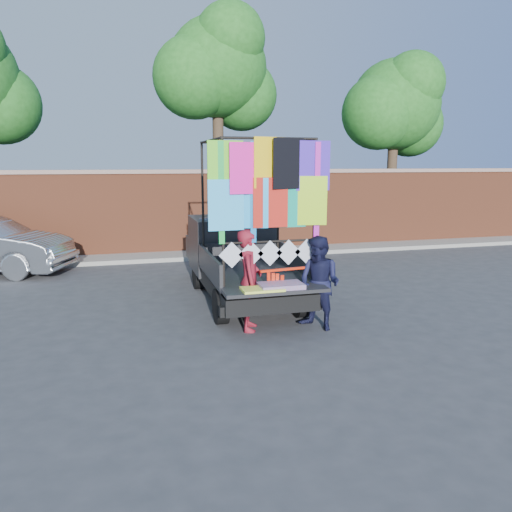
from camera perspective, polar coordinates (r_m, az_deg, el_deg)
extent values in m
plane|color=#38383A|center=(9.23, -0.51, -7.13)|extent=(90.00, 90.00, 0.00)
cube|color=brown|center=(15.74, -6.99, 4.85)|extent=(30.00, 0.35, 2.50)
cube|color=gray|center=(15.67, -7.10, 9.58)|extent=(30.00, 0.45, 0.12)
cube|color=gray|center=(15.22, -6.51, 0.13)|extent=(30.00, 1.20, 0.12)
sphere|color=#1F5D1A|center=(17.52, -27.21, 15.18)|extent=(2.40, 2.40, 2.40)
cylinder|color=#38281C|center=(17.01, -4.31, 10.31)|extent=(0.36, 0.36, 5.46)
sphere|color=#1F5D1A|center=(17.28, -4.46, 20.71)|extent=(3.20, 3.20, 3.20)
sphere|color=#1F5D1A|center=(17.74, -1.68, 17.93)|extent=(2.40, 2.40, 2.40)
sphere|color=#1F5D1A|center=(16.79, -7.09, 19.61)|extent=(2.60, 2.60, 2.60)
sphere|color=#1F5D1A|center=(16.92, -3.00, 23.65)|extent=(2.20, 2.20, 2.20)
cylinder|color=#38281C|center=(19.34, 15.21, 8.66)|extent=(0.36, 0.36, 4.55)
sphere|color=#1F5D1A|center=(19.44, 15.60, 16.34)|extent=(3.20, 3.20, 3.20)
sphere|color=#1F5D1A|center=(20.18, 17.18, 14.18)|extent=(2.40, 2.40, 2.40)
sphere|color=#1F5D1A|center=(18.75, 13.85, 15.64)|extent=(2.60, 2.60, 2.60)
sphere|color=#1F5D1A|center=(19.16, 17.47, 18.29)|extent=(2.20, 2.20, 2.20)
cylinder|color=black|center=(11.35, -6.59, -2.16)|extent=(0.21, 0.63, 0.63)
cylinder|color=black|center=(8.87, -4.05, -5.76)|extent=(0.21, 0.63, 0.63)
cylinder|color=black|center=(11.66, 0.72, -1.75)|extent=(0.21, 0.63, 0.63)
cylinder|color=black|center=(9.26, 5.13, -5.07)|extent=(0.21, 0.63, 0.63)
cube|color=black|center=(10.17, -1.27, -2.65)|extent=(1.63, 4.04, 0.29)
cube|color=black|center=(9.43, -0.23, -2.03)|extent=(1.73, 2.21, 0.10)
cube|color=black|center=(9.21, -5.33, -1.04)|extent=(0.06, 2.21, 0.43)
cube|color=black|center=(9.63, 4.64, -0.51)|extent=(0.06, 2.21, 0.43)
cube|color=black|center=(10.42, -1.77, 0.37)|extent=(1.73, 0.06, 0.43)
cube|color=black|center=(11.31, -2.86, 1.42)|extent=(1.73, 1.54, 1.20)
cube|color=#8C9EAD|center=(10.83, -2.39, 3.08)|extent=(1.54, 0.06, 0.53)
cube|color=#8C9EAD|center=(11.98, -3.61, 2.86)|extent=(1.54, 0.10, 0.67)
cube|color=black|center=(12.37, -3.90, 1.08)|extent=(1.68, 0.87, 0.53)
cube|color=black|center=(8.16, 2.21, -3.90)|extent=(1.73, 0.53, 0.06)
cube|color=black|center=(8.47, 1.75, -5.94)|extent=(1.78, 0.14, 0.17)
cylinder|color=black|center=(8.08, -3.81, 4.80)|extent=(0.05, 0.05, 2.40)
cylinder|color=black|center=(10.06, -6.10, 5.91)|extent=(0.05, 0.05, 2.40)
cylinder|color=black|center=(8.52, 6.68, 5.06)|extent=(0.05, 0.05, 2.40)
cylinder|color=black|center=(10.42, 2.55, 6.13)|extent=(0.05, 0.05, 2.40)
cylinder|color=black|center=(8.23, 1.62, 13.31)|extent=(1.63, 0.04, 0.04)
cylinder|color=black|center=(10.18, -1.74, 12.80)|extent=(1.63, 0.04, 0.04)
cylinder|color=black|center=(9.03, -5.21, 13.03)|extent=(0.04, 2.07, 0.04)
cylinder|color=black|center=(9.44, 4.51, 12.94)|extent=(0.04, 2.07, 0.04)
cylinder|color=black|center=(8.33, 1.56, 1.66)|extent=(1.63, 0.04, 0.04)
cube|color=#66E328|center=(8.03, -3.37, 10.27)|extent=(0.60, 0.01, 0.82)
cube|color=#FF1CA1|center=(8.07, -0.77, 10.29)|extent=(0.60, 0.01, 0.82)
cube|color=yellow|center=(8.21, 1.64, 10.29)|extent=(0.60, 0.01, 0.82)
cube|color=black|center=(8.28, 4.15, 10.27)|extent=(0.60, 0.01, 0.82)
cube|color=#4826C1|center=(8.44, 6.41, 10.24)|extent=(0.60, 0.01, 0.82)
cube|color=#35B7FE|center=(8.02, -3.27, 5.80)|extent=(0.60, 0.01, 0.82)
cube|color=#1BA3F3|center=(8.14, -0.83, 5.89)|extent=(0.60, 0.01, 0.82)
cube|color=red|center=(8.20, 1.70, 5.92)|extent=(0.60, 0.01, 0.82)
cube|color=#0B9D7C|center=(8.35, 4.00, 5.98)|extent=(0.60, 0.01, 0.82)
cube|color=#A2E317|center=(8.43, 6.42, 5.99)|extent=(0.60, 0.01, 0.82)
cube|color=green|center=(8.00, -3.99, 7.17)|extent=(0.10, 0.01, 1.63)
cube|color=#CF22BB|center=(8.47, 7.01, 7.30)|extent=(0.10, 0.01, 1.63)
cube|color=blue|center=(8.12, -0.30, 7.24)|extent=(0.10, 0.01, 1.63)
cube|color=silver|center=(8.17, -2.79, 0.11)|extent=(0.44, 0.01, 0.44)
cube|color=silver|center=(8.25, -0.57, 0.22)|extent=(0.44, 0.01, 0.44)
cube|color=silver|center=(8.33, 1.61, 0.32)|extent=(0.44, 0.01, 0.44)
cube|color=silver|center=(8.43, 3.74, 0.43)|extent=(0.44, 0.01, 0.44)
cube|color=silver|center=(8.54, 5.81, 0.53)|extent=(0.44, 0.01, 0.44)
cube|color=#E64333|center=(8.18, 2.86, -3.40)|extent=(0.72, 0.43, 0.08)
cube|color=#E3F44D|center=(8.02, 0.71, -3.80)|extent=(0.67, 0.38, 0.04)
imported|color=maroon|center=(8.42, -0.76, -2.76)|extent=(0.57, 0.72, 1.73)
imported|color=#141532|center=(8.54, 7.26, -3.10)|extent=(0.94, 0.99, 1.61)
cube|color=red|center=(8.41, 3.29, -1.53)|extent=(0.89, 0.15, 0.04)
cube|color=red|center=(8.37, 1.48, -3.56)|extent=(0.06, 0.02, 0.52)
cube|color=red|center=(8.40, 1.97, -3.65)|extent=(0.06, 0.02, 0.52)
cube|color=red|center=(8.43, 2.46, -3.75)|extent=(0.06, 0.02, 0.52)
cube|color=red|center=(8.45, 2.94, -3.85)|extent=(0.06, 0.02, 0.52)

